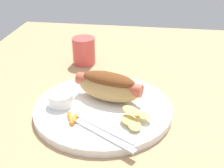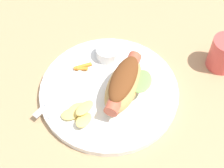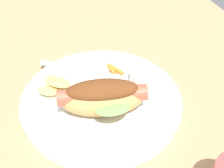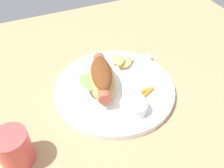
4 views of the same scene
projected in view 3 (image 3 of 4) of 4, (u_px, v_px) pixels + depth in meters
The scene contains 8 objects.
ground_plane at pixel (99, 121), 58.93cm from camera, with size 120.00×90.00×1.80cm, color tan.
plate at pixel (101, 101), 60.38cm from camera, with size 30.00×30.00×1.60cm, color white.
hot_dog at pixel (102, 96), 55.42cm from camera, with size 11.48×15.65×6.41cm.
sauce_ramekin at pixel (144, 77), 62.12cm from camera, with size 5.45×5.45×2.77cm, color white.
fork at pixel (76, 67), 66.38cm from camera, with size 8.94×13.08×0.40cm.
knife at pixel (80, 73), 64.89cm from camera, with size 15.09×1.40×0.36cm, color silver.
chips_pile at pixel (56, 85), 60.91cm from camera, with size 7.40×7.33×2.54cm.
carrot_garnish at pixel (114, 69), 65.42cm from camera, with size 4.14×2.53×0.88cm.
Camera 3 is at (-37.55, 12.29, 43.42)cm, focal length 51.64 mm.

